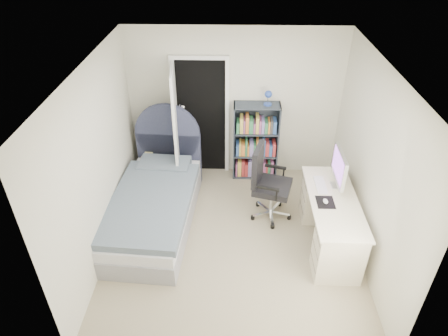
{
  "coord_description": "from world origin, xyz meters",
  "views": [
    {
      "loc": [
        -0.01,
        -4.12,
        3.98
      ],
      "look_at": [
        -0.13,
        0.31,
        1.01
      ],
      "focal_mm": 32.0,
      "sensor_mm": 36.0,
      "label": 1
    }
  ],
  "objects_px": {
    "bed": "(155,202)",
    "floor_lamp": "(183,146)",
    "bookcase": "(255,145)",
    "office_chair": "(266,180)",
    "nightstand": "(152,161)",
    "desk": "(330,219)"
  },
  "relations": [
    {
      "from": "desk",
      "to": "office_chair",
      "type": "height_order",
      "value": "desk"
    },
    {
      "from": "desk",
      "to": "office_chair",
      "type": "relative_size",
      "value": 1.34
    },
    {
      "from": "bed",
      "to": "office_chair",
      "type": "distance_m",
      "value": 1.65
    },
    {
      "from": "bookcase",
      "to": "bed",
      "type": "bearing_deg",
      "value": -140.67
    },
    {
      "from": "bed",
      "to": "floor_lamp",
      "type": "xyz_separation_m",
      "value": [
        0.28,
        1.26,
        0.21
      ]
    },
    {
      "from": "bed",
      "to": "bookcase",
      "type": "distance_m",
      "value": 1.95
    },
    {
      "from": "floor_lamp",
      "to": "bookcase",
      "type": "bearing_deg",
      "value": -1.39
    },
    {
      "from": "bed",
      "to": "nightstand",
      "type": "distance_m",
      "value": 1.06
    },
    {
      "from": "nightstand",
      "to": "floor_lamp",
      "type": "xyz_separation_m",
      "value": [
        0.51,
        0.22,
        0.17
      ]
    },
    {
      "from": "nightstand",
      "to": "floor_lamp",
      "type": "distance_m",
      "value": 0.58
    },
    {
      "from": "nightstand",
      "to": "office_chair",
      "type": "distance_m",
      "value": 2.05
    },
    {
      "from": "bookcase",
      "to": "office_chair",
      "type": "height_order",
      "value": "bookcase"
    },
    {
      "from": "bookcase",
      "to": "nightstand",
      "type": "bearing_deg",
      "value": -173.59
    },
    {
      "from": "bookcase",
      "to": "office_chair",
      "type": "bearing_deg",
      "value": -83.77
    },
    {
      "from": "floor_lamp",
      "to": "bookcase",
      "type": "height_order",
      "value": "bookcase"
    },
    {
      "from": "bed",
      "to": "office_chair",
      "type": "bearing_deg",
      "value": 5.75
    },
    {
      "from": "nightstand",
      "to": "office_chair",
      "type": "height_order",
      "value": "office_chair"
    },
    {
      "from": "bookcase",
      "to": "desk",
      "type": "distance_m",
      "value": 1.91
    },
    {
      "from": "floor_lamp",
      "to": "desk",
      "type": "xyz_separation_m",
      "value": [
        2.17,
        -1.68,
        -0.12
      ]
    },
    {
      "from": "bed",
      "to": "desk",
      "type": "xyz_separation_m",
      "value": [
        2.45,
        -0.42,
        0.1
      ]
    },
    {
      "from": "bed",
      "to": "nightstand",
      "type": "height_order",
      "value": "bed"
    },
    {
      "from": "nightstand",
      "to": "desk",
      "type": "bearing_deg",
      "value": -28.5
    }
  ]
}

